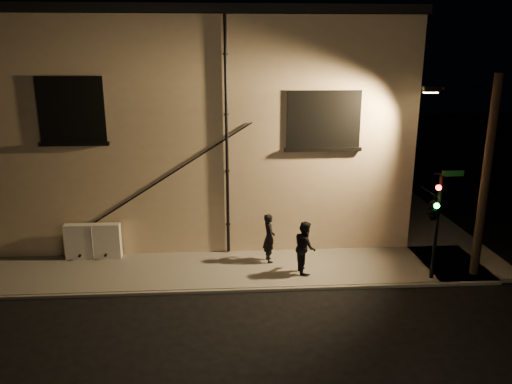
{
  "coord_description": "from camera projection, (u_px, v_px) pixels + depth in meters",
  "views": [
    {
      "loc": [
        -1.93,
        -14.28,
        7.31
      ],
      "look_at": [
        -0.86,
        1.8,
        2.73
      ],
      "focal_mm": 35.0,
      "sensor_mm": 36.0,
      "label": 1
    }
  ],
  "objects": [
    {
      "name": "pedestrian_b",
      "position": [
        305.0,
        247.0,
        16.61
      ],
      "size": [
        0.73,
        0.91,
        1.78
      ],
      "primitive_type": "imported",
      "rotation": [
        0.0,
        0.0,
        1.64
      ],
      "color": "black",
      "rests_on": "sidewalk"
    },
    {
      "name": "traffic_signal",
      "position": [
        434.0,
        208.0,
        15.6
      ],
      "size": [
        1.17,
        2.1,
        3.61
      ],
      "color": "black",
      "rests_on": "sidewalk"
    },
    {
      "name": "ground",
      "position": [
        287.0,
        290.0,
        15.82
      ],
      "size": [
        90.0,
        90.0,
        0.0
      ],
      "primitive_type": "plane",
      "color": "black"
    },
    {
      "name": "streetlamp_pole",
      "position": [
        482.0,
        172.0,
        15.85
      ],
      "size": [
        2.01,
        1.38,
        6.67
      ],
      "color": "black",
      "rests_on": "ground"
    },
    {
      "name": "building",
      "position": [
        199.0,
        116.0,
        23.06
      ],
      "size": [
        16.2,
        12.23,
        8.8
      ],
      "color": "beige",
      "rests_on": "ground"
    },
    {
      "name": "pedestrian_a",
      "position": [
        269.0,
        238.0,
        17.45
      ],
      "size": [
        0.53,
        0.7,
        1.75
      ],
      "primitive_type": "imported",
      "rotation": [
        0.0,
        0.0,
        1.75
      ],
      "color": "black",
      "rests_on": "sidewalk"
    },
    {
      "name": "utility_cabinet",
      "position": [
        93.0,
        241.0,
        17.78
      ],
      "size": [
        1.95,
        0.33,
        1.28
      ],
      "primitive_type": "cube",
      "color": "white",
      "rests_on": "sidewalk"
    },
    {
      "name": "sidewalk",
      "position": [
        303.0,
        237.0,
        20.1
      ],
      "size": [
        21.0,
        16.0,
        0.12
      ],
      "color": "slate",
      "rests_on": "ground"
    }
  ]
}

